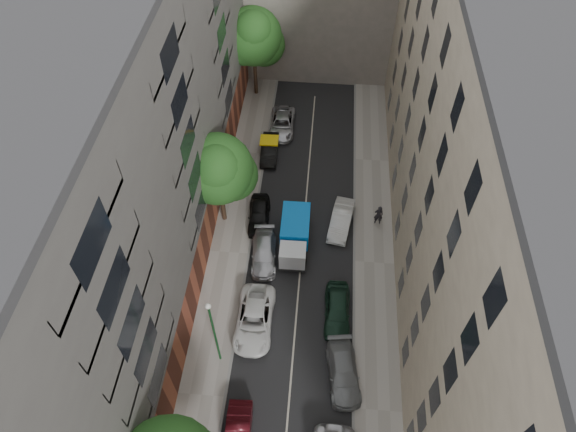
# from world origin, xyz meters

# --- Properties ---
(ground) EXTENTS (120.00, 120.00, 0.00)m
(ground) POSITION_xyz_m (0.00, 0.00, 0.00)
(ground) COLOR #4C4C49
(ground) RESTS_ON ground
(road_surface) EXTENTS (8.00, 44.00, 0.02)m
(road_surface) POSITION_xyz_m (0.00, 0.00, 0.01)
(road_surface) COLOR black
(road_surface) RESTS_ON ground
(sidewalk_left) EXTENTS (3.00, 44.00, 0.15)m
(sidewalk_left) POSITION_xyz_m (-5.50, 0.00, 0.07)
(sidewalk_left) COLOR gray
(sidewalk_left) RESTS_ON ground
(sidewalk_right) EXTENTS (3.00, 44.00, 0.15)m
(sidewalk_right) POSITION_xyz_m (5.50, 0.00, 0.07)
(sidewalk_right) COLOR gray
(sidewalk_right) RESTS_ON ground
(building_left) EXTENTS (8.00, 44.00, 20.00)m
(building_left) POSITION_xyz_m (-11.00, 0.00, 10.00)
(building_left) COLOR #514E4C
(building_left) RESTS_ON ground
(building_right) EXTENTS (8.00, 44.00, 20.00)m
(building_right) POSITION_xyz_m (11.00, 0.00, 10.00)
(building_right) COLOR #B7A88E
(building_right) RESTS_ON ground
(tarp_truck) EXTENTS (2.13, 5.16, 2.38)m
(tarp_truck) POSITION_xyz_m (-0.60, 1.13, 1.31)
(tarp_truck) COLOR black
(tarp_truck) RESTS_ON ground
(car_left_2) EXTENTS (2.48, 5.38, 1.50)m
(car_left_2) POSITION_xyz_m (-2.80, -5.80, 0.75)
(car_left_2) COLOR silver
(car_left_2) RESTS_ON ground
(car_left_3) EXTENTS (2.24, 4.67, 1.31)m
(car_left_3) POSITION_xyz_m (-2.80, -0.20, 0.66)
(car_left_3) COLOR #B2B2B7
(car_left_3) RESTS_ON ground
(car_left_4) EXTENTS (1.98, 4.31, 1.43)m
(car_left_4) POSITION_xyz_m (-3.60, 3.40, 0.72)
(car_left_4) COLOR black
(car_left_4) RESTS_ON ground
(car_left_5) EXTENTS (1.56, 4.18, 1.36)m
(car_left_5) POSITION_xyz_m (-3.60, 11.00, 0.68)
(car_left_5) COLOR black
(car_left_5) RESTS_ON ground
(car_left_6) EXTENTS (2.27, 4.85, 1.34)m
(car_left_6) POSITION_xyz_m (-2.80, 14.60, 0.67)
(car_left_6) COLOR #B6B5BA
(car_left_6) RESTS_ON ground
(car_right_1) EXTENTS (2.55, 4.87, 1.35)m
(car_right_1) POSITION_xyz_m (3.30, -9.02, 0.67)
(car_right_1) COLOR slate
(car_right_1) RESTS_ON ground
(car_right_2) EXTENTS (1.82, 4.43, 1.50)m
(car_right_2) POSITION_xyz_m (2.80, -4.60, 0.75)
(car_right_2) COLOR #152F21
(car_right_2) RESTS_ON ground
(car_right_3) EXTENTS (2.21, 4.56, 1.44)m
(car_right_3) POSITION_xyz_m (2.91, 3.43, 0.72)
(car_right_3) COLOR silver
(car_right_3) RESTS_ON ground
(tree_mid) EXTENTS (5.53, 5.29, 8.34)m
(tree_mid) POSITION_xyz_m (-6.30, 3.18, 5.60)
(tree_mid) COLOR #382619
(tree_mid) RESTS_ON sidewalk_left
(tree_far) EXTENTS (5.57, 5.34, 9.11)m
(tree_far) POSITION_xyz_m (-5.81, 19.62, 6.22)
(tree_far) COLOR #382619
(tree_far) RESTS_ON sidewalk_left
(lamp_post) EXTENTS (0.36, 0.36, 7.03)m
(lamp_post) POSITION_xyz_m (-4.72, -8.51, 4.43)
(lamp_post) COLOR #185526
(lamp_post) RESTS_ON sidewalk_left
(pedestrian) EXTENTS (0.71, 0.47, 1.92)m
(pedestrian) POSITION_xyz_m (5.80, 3.87, 1.11)
(pedestrian) COLOR black
(pedestrian) RESTS_ON sidewalk_right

